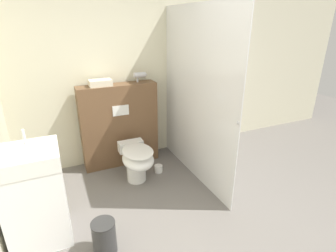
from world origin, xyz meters
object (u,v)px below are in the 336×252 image
(sink_vanity, at_px, (35,196))
(hair_drier, at_px, (140,75))
(toilet, at_px, (137,160))
(waste_bin, at_px, (104,237))

(sink_vanity, relative_size, hair_drier, 5.52)
(toilet, bearing_deg, hair_drier, 64.44)
(sink_vanity, relative_size, waste_bin, 3.32)
(waste_bin, bearing_deg, sink_vanity, 140.22)
(toilet, height_order, hair_drier, hair_drier)
(toilet, xyz_separation_m, waste_bin, (-0.63, -0.97, -0.15))
(toilet, height_order, waste_bin, toilet)
(toilet, xyz_separation_m, hair_drier, (0.29, 0.61, 0.96))
(toilet, bearing_deg, sink_vanity, -154.51)
(hair_drier, bearing_deg, sink_vanity, -141.17)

